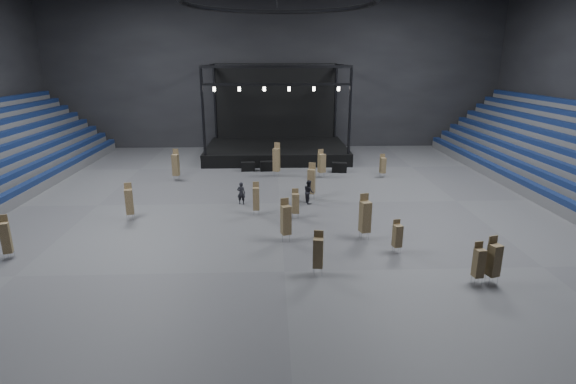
{
  "coord_description": "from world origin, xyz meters",
  "views": [
    {
      "loc": [
        -0.58,
        -29.74,
        9.65
      ],
      "look_at": [
        0.5,
        -2.0,
        1.4
      ],
      "focal_mm": 28.0,
      "sensor_mm": 36.0,
      "label": 1
    }
  ],
  "objects_px": {
    "chair_stack_12": "(494,259)",
    "chair_stack_11": "(365,216)",
    "flight_case_right": "(339,167)",
    "stage": "(276,141)",
    "man_center": "(241,193)",
    "chair_stack_3": "(383,165)",
    "chair_stack_9": "(322,163)",
    "crew_member": "(309,192)",
    "chair_stack_5": "(176,164)",
    "chair_stack_4": "(276,159)",
    "chair_stack_2": "(479,262)",
    "chair_stack_0": "(256,198)",
    "chair_stack_1": "(397,235)",
    "chair_stack_6": "(286,219)",
    "chair_stack_7": "(129,201)",
    "chair_stack_13": "(295,203)",
    "chair_stack_10": "(311,181)",
    "chair_stack_14": "(6,237)",
    "flight_case_mid": "(267,166)",
    "flight_case_left": "(248,167)",
    "chair_stack_8": "(318,252)"
  },
  "relations": [
    {
      "from": "chair_stack_12",
      "to": "chair_stack_11",
      "type": "bearing_deg",
      "value": 113.17
    },
    {
      "from": "flight_case_right",
      "to": "chair_stack_12",
      "type": "xyz_separation_m",
      "value": [
        3.74,
        -20.7,
        0.73
      ]
    },
    {
      "from": "stage",
      "to": "man_center",
      "type": "distance_m",
      "value": 16.54
    },
    {
      "from": "chair_stack_3",
      "to": "chair_stack_9",
      "type": "xyz_separation_m",
      "value": [
        -5.17,
        0.19,
        0.2
      ]
    },
    {
      "from": "chair_stack_3",
      "to": "crew_member",
      "type": "distance_m",
      "value": 9.7
    },
    {
      "from": "chair_stack_3",
      "to": "chair_stack_5",
      "type": "height_order",
      "value": "chair_stack_5"
    },
    {
      "from": "chair_stack_4",
      "to": "chair_stack_11",
      "type": "distance_m",
      "value": 14.99
    },
    {
      "from": "chair_stack_2",
      "to": "chair_stack_5",
      "type": "xyz_separation_m",
      "value": [
        -16.95,
        18.5,
        0.31
      ]
    },
    {
      "from": "chair_stack_0",
      "to": "chair_stack_4",
      "type": "distance_m",
      "value": 10.07
    },
    {
      "from": "chair_stack_1",
      "to": "chair_stack_12",
      "type": "relative_size",
      "value": 0.8
    },
    {
      "from": "chair_stack_6",
      "to": "man_center",
      "type": "distance_m",
      "value": 7.25
    },
    {
      "from": "chair_stack_7",
      "to": "chair_stack_12",
      "type": "bearing_deg",
      "value": -40.32
    },
    {
      "from": "chair_stack_5",
      "to": "man_center",
      "type": "xyz_separation_m",
      "value": [
        5.76,
        -6.59,
        -0.56
      ]
    },
    {
      "from": "chair_stack_4",
      "to": "chair_stack_9",
      "type": "height_order",
      "value": "chair_stack_4"
    },
    {
      "from": "chair_stack_13",
      "to": "crew_member",
      "type": "bearing_deg",
      "value": 67.37
    },
    {
      "from": "stage",
      "to": "chair_stack_10",
      "type": "relative_size",
      "value": 5.31
    },
    {
      "from": "chair_stack_9",
      "to": "chair_stack_13",
      "type": "height_order",
      "value": "chair_stack_9"
    },
    {
      "from": "flight_case_right",
      "to": "chair_stack_14",
      "type": "height_order",
      "value": "chair_stack_14"
    },
    {
      "from": "flight_case_mid",
      "to": "flight_case_right",
      "type": "distance_m",
      "value": 6.41
    },
    {
      "from": "chair_stack_10",
      "to": "crew_member",
      "type": "height_order",
      "value": "chair_stack_10"
    },
    {
      "from": "chair_stack_1",
      "to": "chair_stack_14",
      "type": "relative_size",
      "value": 0.78
    },
    {
      "from": "chair_stack_7",
      "to": "flight_case_left",
      "type": "bearing_deg",
      "value": 47.18
    },
    {
      "from": "chair_stack_6",
      "to": "chair_stack_10",
      "type": "bearing_deg",
      "value": 55.98
    },
    {
      "from": "chair_stack_0",
      "to": "chair_stack_4",
      "type": "relative_size",
      "value": 0.75
    },
    {
      "from": "chair_stack_1",
      "to": "stage",
      "type": "bearing_deg",
      "value": 89.87
    },
    {
      "from": "chair_stack_8",
      "to": "man_center",
      "type": "distance_m",
      "value": 11.54
    },
    {
      "from": "flight_case_left",
      "to": "chair_stack_11",
      "type": "xyz_separation_m",
      "value": [
        7.21,
        -16.14,
        0.95
      ]
    },
    {
      "from": "stage",
      "to": "chair_stack_11",
      "type": "bearing_deg",
      "value": -78.7
    },
    {
      "from": "chair_stack_1",
      "to": "chair_stack_11",
      "type": "distance_m",
      "value": 2.34
    },
    {
      "from": "chair_stack_7",
      "to": "chair_stack_13",
      "type": "xyz_separation_m",
      "value": [
        10.3,
        -0.15,
        -0.2
      ]
    },
    {
      "from": "flight_case_mid",
      "to": "chair_stack_1",
      "type": "distance_m",
      "value": 19.27
    },
    {
      "from": "chair_stack_13",
      "to": "chair_stack_2",
      "type": "bearing_deg",
      "value": -52.15
    },
    {
      "from": "chair_stack_7",
      "to": "chair_stack_9",
      "type": "bearing_deg",
      "value": 22.99
    },
    {
      "from": "chair_stack_10",
      "to": "man_center",
      "type": "xyz_separation_m",
      "value": [
        -4.92,
        -0.97,
        -0.58
      ]
    },
    {
      "from": "chair_stack_7",
      "to": "chair_stack_10",
      "type": "xyz_separation_m",
      "value": [
        11.65,
        3.84,
        0.14
      ]
    },
    {
      "from": "flight_case_mid",
      "to": "chair_stack_14",
      "type": "xyz_separation_m",
      "value": [
        -12.88,
        -18.03,
        0.74
      ]
    },
    {
      "from": "chair_stack_14",
      "to": "flight_case_left",
      "type": "bearing_deg",
      "value": 39.38
    },
    {
      "from": "chair_stack_3",
      "to": "chair_stack_8",
      "type": "xyz_separation_m",
      "value": [
        -7.31,
        -17.66,
        0.06
      ]
    },
    {
      "from": "stage",
      "to": "chair_stack_14",
      "type": "relative_size",
      "value": 6.1
    },
    {
      "from": "flight_case_mid",
      "to": "chair_stack_8",
      "type": "height_order",
      "value": "chair_stack_8"
    },
    {
      "from": "chair_stack_1",
      "to": "chair_stack_3",
      "type": "relative_size",
      "value": 0.89
    },
    {
      "from": "chair_stack_1",
      "to": "crew_member",
      "type": "xyz_separation_m",
      "value": [
        -3.84,
        8.5,
        -0.13
      ]
    },
    {
      "from": "chair_stack_0",
      "to": "chair_stack_11",
      "type": "height_order",
      "value": "chair_stack_11"
    },
    {
      "from": "flight_case_mid",
      "to": "chair_stack_8",
      "type": "relative_size",
      "value": 0.61
    },
    {
      "from": "flight_case_mid",
      "to": "chair_stack_12",
      "type": "relative_size",
      "value": 0.59
    },
    {
      "from": "flight_case_mid",
      "to": "man_center",
      "type": "relative_size",
      "value": 0.83
    },
    {
      "from": "chair_stack_12",
      "to": "chair_stack_9",
      "type": "bearing_deg",
      "value": 88.43
    },
    {
      "from": "chair_stack_8",
      "to": "flight_case_right",
      "type": "bearing_deg",
      "value": 87.97
    },
    {
      "from": "flight_case_left",
      "to": "chair_stack_3",
      "type": "distance_m",
      "value": 11.82
    },
    {
      "from": "chair_stack_8",
      "to": "chair_stack_12",
      "type": "xyz_separation_m",
      "value": [
        7.66,
        -1.17,
        0.04
      ]
    }
  ]
}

